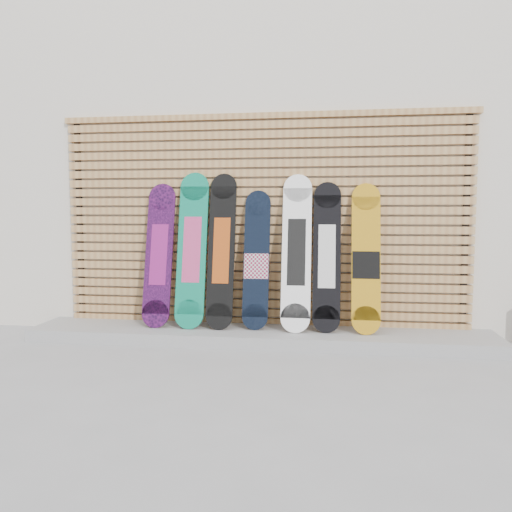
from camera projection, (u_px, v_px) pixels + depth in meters
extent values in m
plane|color=#959497|center=(266.00, 362.00, 4.29)|extent=(80.00, 80.00, 0.00)
cube|color=beige|center=(326.00, 178.00, 7.52)|extent=(12.00, 5.00, 3.60)
cube|color=gray|center=(259.00, 335.00, 4.98)|extent=(4.60, 0.70, 0.12)
cube|color=#AA7A47|center=(262.00, 322.00, 5.25)|extent=(4.20, 0.05, 0.08)
cube|color=#AA7A47|center=(262.00, 312.00, 5.25)|extent=(4.20, 0.05, 0.08)
cube|color=#AA7A47|center=(262.00, 303.00, 5.24)|extent=(4.20, 0.05, 0.07)
cube|color=#AA7A47|center=(262.00, 294.00, 5.23)|extent=(4.20, 0.05, 0.07)
cube|color=#AA7A47|center=(262.00, 285.00, 5.22)|extent=(4.20, 0.05, 0.07)
cube|color=#AA7A47|center=(262.00, 276.00, 5.21)|extent=(4.20, 0.05, 0.07)
cube|color=#AA7A47|center=(262.00, 267.00, 5.20)|extent=(4.20, 0.05, 0.07)
cube|color=#AA7A47|center=(262.00, 257.00, 5.20)|extent=(4.20, 0.05, 0.07)
cube|color=#AA7A47|center=(262.00, 248.00, 5.19)|extent=(4.20, 0.05, 0.07)
cube|color=#AA7A47|center=(262.00, 239.00, 5.18)|extent=(4.20, 0.05, 0.08)
cube|color=#AA7A47|center=(262.00, 230.00, 5.17)|extent=(4.20, 0.05, 0.08)
cube|color=#AA7A47|center=(262.00, 220.00, 5.16)|extent=(4.20, 0.05, 0.08)
cube|color=#AA7A47|center=(262.00, 211.00, 5.16)|extent=(4.20, 0.05, 0.08)
cube|color=#AA7A47|center=(262.00, 201.00, 5.15)|extent=(4.20, 0.05, 0.08)
cube|color=#AA7A47|center=(262.00, 192.00, 5.14)|extent=(4.20, 0.05, 0.08)
cube|color=#AA7A47|center=(262.00, 182.00, 5.13)|extent=(4.20, 0.05, 0.08)
cube|color=#AA7A47|center=(262.00, 173.00, 5.12)|extent=(4.20, 0.05, 0.08)
cube|color=#AA7A47|center=(262.00, 163.00, 5.11)|extent=(4.20, 0.05, 0.08)
cube|color=#AA7A47|center=(262.00, 154.00, 5.11)|extent=(4.20, 0.05, 0.08)
cube|color=#AA7A47|center=(262.00, 144.00, 5.10)|extent=(4.20, 0.05, 0.08)
cube|color=#AA7A47|center=(262.00, 135.00, 5.09)|extent=(4.20, 0.05, 0.08)
cube|color=#AA7A47|center=(262.00, 125.00, 5.08)|extent=(4.20, 0.05, 0.08)
cube|color=black|center=(80.00, 228.00, 5.47)|extent=(0.06, 0.04, 2.23)
cube|color=black|center=(465.00, 229.00, 4.92)|extent=(0.06, 0.04, 2.23)
cube|color=#AA7A47|center=(262.00, 116.00, 5.07)|extent=(4.26, 0.07, 0.06)
cube|color=black|center=(159.00, 255.00, 5.13)|extent=(0.28, 0.30, 1.19)
cylinder|color=black|center=(156.00, 314.00, 5.05)|extent=(0.28, 0.09, 0.28)
cylinder|color=black|center=(162.00, 197.00, 5.22)|extent=(0.28, 0.09, 0.28)
cube|color=#871B6D|center=(159.00, 255.00, 5.13)|extent=(0.18, 0.17, 0.62)
cube|color=#0C7A5C|center=(192.00, 249.00, 5.08)|extent=(0.30, 0.30, 1.29)
cylinder|color=#0C7A5C|center=(189.00, 314.00, 5.00)|extent=(0.30, 0.08, 0.30)
cylinder|color=#0C7A5C|center=(195.00, 187.00, 5.16)|extent=(0.30, 0.08, 0.30)
cube|color=#D54B85|center=(192.00, 249.00, 5.08)|extent=(0.18, 0.17, 0.67)
cube|color=black|center=(221.00, 250.00, 5.04)|extent=(0.27, 0.30, 1.30)
cylinder|color=black|center=(219.00, 316.00, 4.96)|extent=(0.27, 0.08, 0.27)
cylinder|color=black|center=(224.00, 187.00, 5.12)|extent=(0.27, 0.08, 0.27)
cube|color=#97370D|center=(221.00, 250.00, 5.04)|extent=(0.17, 0.17, 0.66)
cube|color=black|center=(257.00, 259.00, 5.02)|extent=(0.26, 0.26, 1.14)
cylinder|color=black|center=(255.00, 317.00, 4.95)|extent=(0.26, 0.08, 0.26)
cylinder|color=black|center=(258.00, 203.00, 5.09)|extent=(0.26, 0.08, 0.26)
cube|color=silver|center=(256.00, 266.00, 5.01)|extent=(0.25, 0.08, 0.26)
cube|color=white|center=(296.00, 252.00, 4.93)|extent=(0.29, 0.32, 1.27)
cylinder|color=white|center=(295.00, 318.00, 4.84)|extent=(0.29, 0.09, 0.29)
cylinder|color=white|center=(298.00, 188.00, 5.02)|extent=(0.29, 0.09, 0.29)
cube|color=black|center=(296.00, 252.00, 4.93)|extent=(0.18, 0.18, 0.66)
cube|color=black|center=(327.00, 256.00, 4.91)|extent=(0.27, 0.28, 1.21)
cylinder|color=black|center=(326.00, 319.00, 4.83)|extent=(0.27, 0.08, 0.27)
cylinder|color=black|center=(328.00, 195.00, 4.99)|extent=(0.27, 0.08, 0.27)
cube|color=silver|center=(327.00, 256.00, 4.91)|extent=(0.17, 0.16, 0.62)
cube|color=#C08614|center=(366.00, 258.00, 4.85)|extent=(0.28, 0.30, 1.19)
cylinder|color=#C08614|center=(366.00, 320.00, 4.76)|extent=(0.28, 0.08, 0.27)
cylinder|color=#C08614|center=(366.00, 197.00, 4.93)|extent=(0.28, 0.08, 0.27)
cube|color=black|center=(366.00, 265.00, 4.84)|extent=(0.26, 0.09, 0.27)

